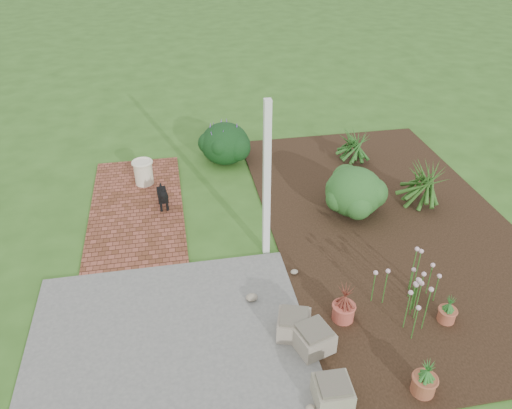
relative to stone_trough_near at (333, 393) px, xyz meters
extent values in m
plane|color=#2F581B|center=(-0.48, 2.67, -0.17)|extent=(80.00, 80.00, 0.00)
cube|color=#5F5F5D|center=(-1.73, 0.92, -0.15)|extent=(3.50, 3.50, 0.04)
cube|color=brown|center=(-2.18, 4.42, -0.15)|extent=(1.60, 3.50, 0.04)
cube|color=black|center=(2.02, 3.17, -0.16)|extent=(4.00, 7.00, 0.03)
cube|color=white|center=(-0.18, 2.77, 1.08)|extent=(0.10, 0.10, 2.50)
cube|color=gray|center=(0.00, 0.00, 0.00)|extent=(0.41, 0.41, 0.27)
cube|color=gray|center=(0.00, 0.77, 0.01)|extent=(0.52, 0.52, 0.28)
cube|color=#766F5B|center=(-0.17, 1.03, 0.00)|extent=(0.51, 0.51, 0.27)
cube|color=black|center=(-1.71, 4.30, 0.12)|extent=(0.19, 0.36, 0.15)
cylinder|color=black|center=(-1.75, 4.17, -0.05)|extent=(0.04, 0.04, 0.17)
cylinder|color=black|center=(-1.64, 4.18, -0.05)|extent=(0.04, 0.04, 0.17)
cylinder|color=black|center=(-1.77, 4.42, -0.05)|extent=(0.04, 0.04, 0.17)
cylinder|color=black|center=(-1.67, 4.43, -0.05)|extent=(0.04, 0.04, 0.17)
sphere|color=black|center=(-1.68, 4.09, 0.24)|extent=(0.14, 0.14, 0.14)
cone|color=black|center=(-1.73, 4.48, 0.22)|extent=(0.07, 0.11, 0.13)
cylinder|color=#EFE6C5|center=(-2.04, 5.20, 0.09)|extent=(0.35, 0.35, 0.45)
ellipsoid|color=#15431B|center=(1.52, 3.58, 0.27)|extent=(1.10, 1.10, 0.83)
cylinder|color=#B64D3D|center=(0.52, 1.17, -0.03)|extent=(0.38, 0.38, 0.23)
cylinder|color=#A55137|center=(1.84, 0.89, -0.05)|extent=(0.26, 0.26, 0.19)
cylinder|color=#984E33|center=(1.04, -0.06, -0.03)|extent=(0.28, 0.28, 0.22)
ellipsoid|color=black|center=(-0.40, 5.90, 0.25)|extent=(1.16, 1.16, 0.84)
camera|label=1|loc=(-1.45, -3.24, 4.67)|focal=35.00mm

